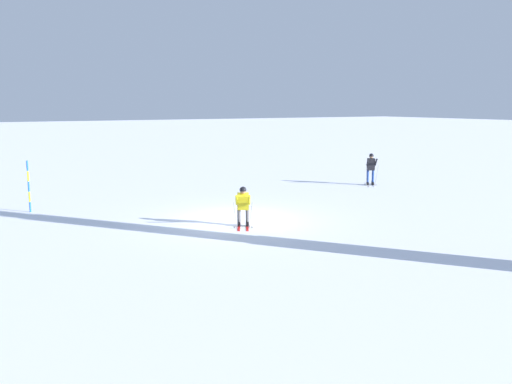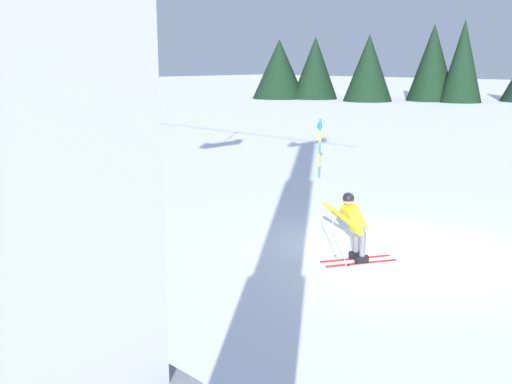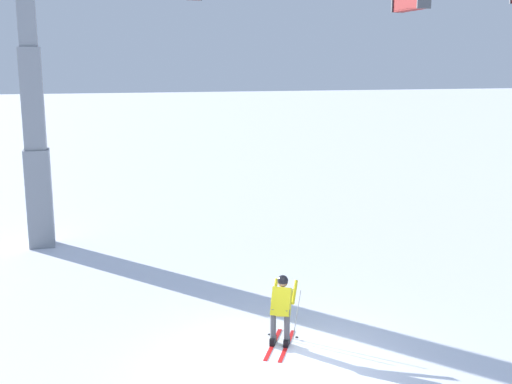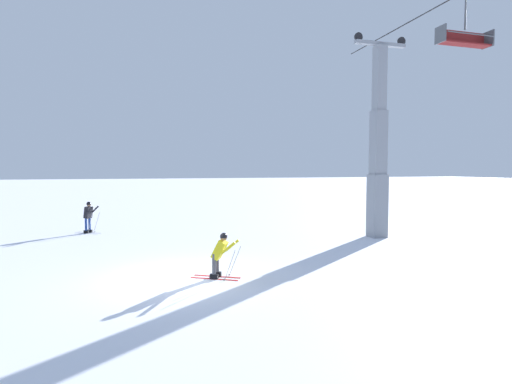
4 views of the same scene
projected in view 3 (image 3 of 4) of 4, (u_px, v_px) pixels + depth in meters
ground_plane at (281, 371)px, 12.80m from camera, size 260.00×260.00×0.00m
skier_carving_main at (281, 305)px, 13.96m from camera, size 1.27×1.68×1.67m
lift_tower_near at (34, 118)px, 20.78m from camera, size 0.83×3.01×10.64m
chairlift_seat_second at (409, 1)px, 23.67m from camera, size 0.61×1.99×2.39m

